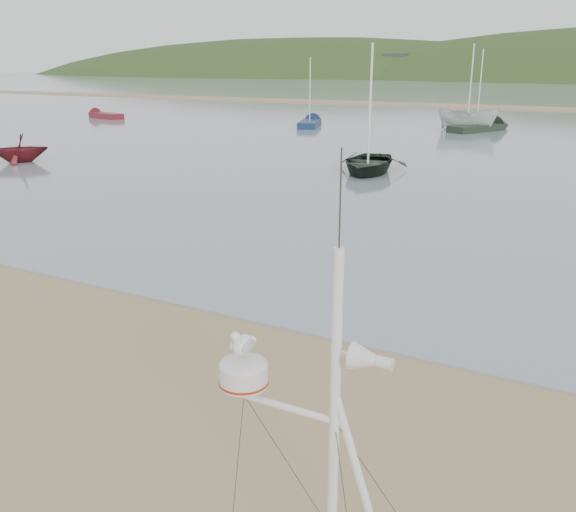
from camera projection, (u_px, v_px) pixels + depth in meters
The scene contains 8 objects.
ground at pixel (109, 420), 8.88m from camera, with size 560.00×560.00×0.00m, color #8F7553.
sandbar at pixel (563, 109), 67.60m from camera, with size 560.00×7.00×0.07m, color #8F7553.
boat_dark at pixel (370, 123), 28.02m from camera, with size 3.30×0.96×4.62m, color black.
boat_red at pixel (18, 135), 31.34m from camera, with size 2.38×1.45×2.76m, color maroon.
boat_white at pixel (469, 100), 45.88m from camera, with size 1.73×1.78×4.61m, color silver.
sailboat_blue_near at pixel (312, 122), 50.53m from camera, with size 3.23×5.99×5.85m.
sailboat_dark_mid at pixel (490, 127), 46.87m from camera, with size 4.31×6.52×6.48m.
dinghy_red_far at pixel (99, 115), 57.67m from camera, with size 5.50×2.61×1.30m.
Camera 1 is at (5.98, -5.57, 4.96)m, focal length 38.00 mm.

